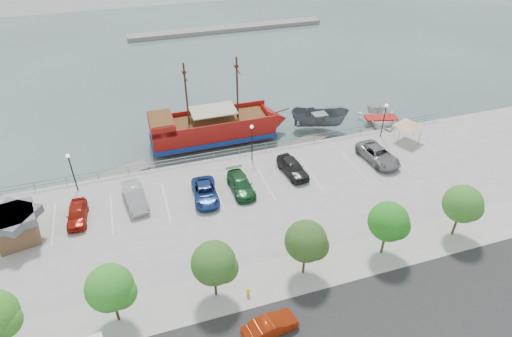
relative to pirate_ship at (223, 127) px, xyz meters
name	(u,v)px	position (x,y,z in m)	size (l,w,h in m)	color
ground	(272,203)	(1.60, -13.06, -1.79)	(160.00, 160.00, 0.00)	#415052
street	(351,333)	(1.60, -29.06, -0.78)	(100.00, 8.00, 0.04)	black
sidewalk	(315,269)	(1.60, -23.06, -0.78)	(100.00, 4.00, 0.05)	#A3A096
seawall_railing	(248,149)	(1.60, -5.26, -0.26)	(50.00, 0.06, 1.00)	slate
far_shore	(227,29)	(11.60, 41.94, -1.39)	(40.00, 3.00, 0.80)	gray
pirate_ship	(223,127)	(0.00, 0.00, 0.00)	(16.98, 4.77, 10.70)	#9C120E
patrol_boat	(319,120)	(12.08, -1.18, -0.43)	(2.64, 7.01, 2.71)	#4D545B
speedboat	(381,120)	(20.09, -2.62, -1.05)	(5.08, 7.12, 1.47)	silver
dock_west	(117,175)	(-12.67, -3.86, -1.59)	(6.90, 1.97, 0.39)	gray
dock_mid	(305,143)	(9.11, -3.86, -1.60)	(6.67, 1.90, 0.38)	#676256
dock_east	(376,130)	(18.75, -3.86, -1.62)	(6.17, 1.76, 0.35)	slate
shed	(15,226)	(-20.95, -12.23, 0.74)	(4.10, 4.10, 2.88)	brown
canopy_tent	(410,120)	(19.92, -8.17, 1.91)	(4.86, 4.86, 3.10)	slate
street_sedan	(270,326)	(-3.64, -27.25, -0.15)	(1.36, 3.90, 1.28)	#A02508
fire_hydrant	(248,292)	(-4.15, -23.86, -0.37)	(0.27, 0.27, 0.78)	yellow
lamp_post_left	(71,166)	(-16.40, -6.56, 2.15)	(0.36, 0.36, 4.28)	black
lamp_post_mid	(252,136)	(1.60, -6.56, 2.15)	(0.36, 0.36, 4.28)	black
lamp_post_right	(385,114)	(17.60, -6.56, 2.15)	(0.36, 0.36, 4.28)	black
tree_b	(112,289)	(-13.26, -23.13, 2.51)	(3.30, 3.20, 5.00)	#473321
tree_c	(216,264)	(-6.26, -23.13, 2.51)	(3.30, 3.20, 5.00)	#473321
tree_d	(308,242)	(0.74, -23.13, 2.51)	(3.30, 3.20, 5.00)	#473321
tree_e	(390,223)	(7.74, -23.13, 2.51)	(3.30, 3.20, 5.00)	#473321
tree_f	(464,205)	(14.74, -23.13, 2.51)	(3.30, 3.20, 5.00)	#473321
parked_car_a	(77,214)	(-16.27, -11.10, -0.09)	(1.65, 4.11, 1.40)	#9B190E
parked_car_b	(135,196)	(-11.12, -10.26, 0.02)	(1.71, 4.91, 1.62)	#AFAFAF
parked_car_c	(205,193)	(-4.67, -11.60, -0.11)	(2.28, 4.93, 1.37)	navy
parked_car_d	(241,185)	(-1.10, -11.46, -0.09)	(1.96, 4.81, 1.40)	#1B4D27
parked_car_e	(293,167)	(4.80, -10.38, 0.00)	(1.88, 4.67, 1.59)	black
parked_car_g	(378,155)	(14.47, -10.99, -0.01)	(2.58, 5.60, 1.56)	gray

